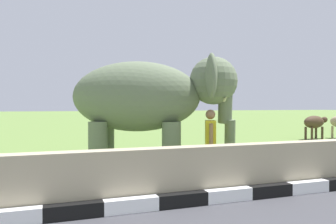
# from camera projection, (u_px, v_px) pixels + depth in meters

# --- Properties ---
(striped_curb) EXTENTS (16.20, 0.20, 0.24)m
(striped_curb) POSITION_uv_depth(u_px,v_px,m) (43.00, 214.00, 4.92)
(striped_curb) COLOR white
(striped_curb) RESTS_ON ground_plane
(barrier_parapet) EXTENTS (28.00, 0.36, 1.00)m
(barrier_parapet) POSITION_uv_depth(u_px,v_px,m) (181.00, 174.00, 5.98)
(barrier_parapet) COLOR tan
(barrier_parapet) RESTS_ON ground_plane
(elephant) EXTENTS (4.07, 3.08, 2.93)m
(elephant) POSITION_uv_depth(u_px,v_px,m) (151.00, 99.00, 8.02)
(elephant) COLOR #677459
(elephant) RESTS_ON ground_plane
(person_handler) EXTENTS (0.38, 0.64, 1.66)m
(person_handler) POSITION_uv_depth(u_px,v_px,m) (210.00, 140.00, 7.77)
(person_handler) COLOR navy
(person_handler) RESTS_ON ground_plane
(cow_near) EXTENTS (1.93, 0.93, 1.23)m
(cow_near) POSITION_uv_depth(u_px,v_px,m) (315.00, 123.00, 17.19)
(cow_near) COLOR #473323
(cow_near) RESTS_ON ground_plane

